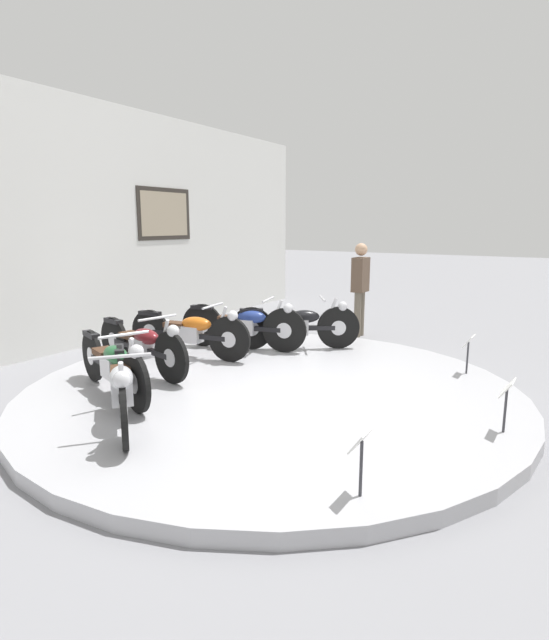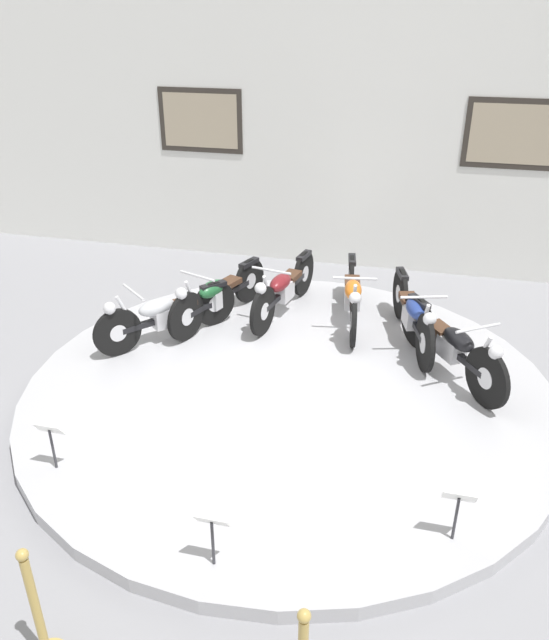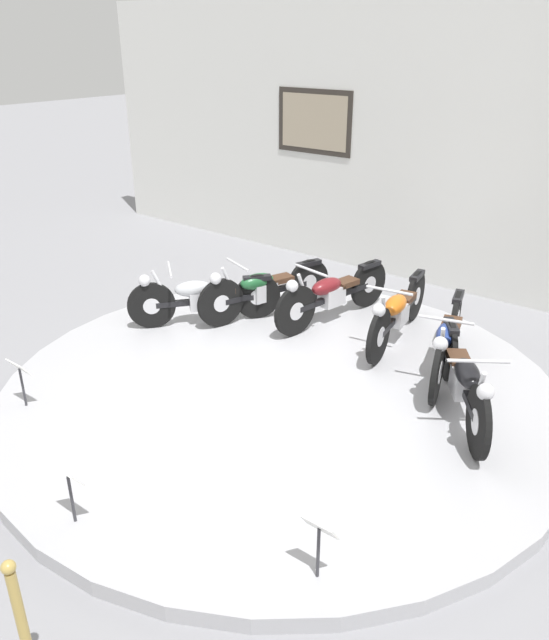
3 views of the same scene
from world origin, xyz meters
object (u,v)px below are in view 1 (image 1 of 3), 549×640
at_px(motorcycle_silver, 122,386).
at_px(info_placard_front_right, 468,346).
at_px(visitor_standing, 360,284).
at_px(motorcycle_orange, 191,331).
at_px(motorcycle_green, 113,363).
at_px(motorcycle_blue, 245,324).
at_px(motorcycle_black, 298,324).
at_px(motorcycle_maroon, 142,344).
at_px(info_placard_front_centre, 507,395).
at_px(info_placard_front_left, 362,448).

distance_m(motorcycle_silver, info_placard_front_right, 4.31).
bearing_deg(visitor_standing, motorcycle_orange, 158.40).
distance_m(motorcycle_green, motorcycle_blue, 2.53).
xyz_separation_m(motorcycle_black, visitor_standing, (1.95, -0.20, 0.44)).
relative_size(motorcycle_maroon, info_placard_front_centre, 3.85).
distance_m(info_placard_front_left, info_placard_front_centre, 1.90).
bearing_deg(motorcycle_green, info_placard_front_right, -46.47).
relative_size(info_placard_front_centre, info_placard_front_right, 1.00).
bearing_deg(motorcycle_orange, motorcycle_maroon, -180.00).
bearing_deg(motorcycle_silver, motorcycle_green, 55.45).
xyz_separation_m(motorcycle_orange, visitor_standing, (3.21, -1.27, 0.45)).
bearing_deg(visitor_standing, info_placard_front_left, -156.95).
xyz_separation_m(motorcycle_black, info_placard_front_left, (-3.49, -2.52, -0.03)).
relative_size(motorcycle_silver, visitor_standing, 0.89).
distance_m(motorcycle_silver, motorcycle_maroon, 1.66).
distance_m(motorcycle_silver, info_placard_front_left, 2.52).
xyz_separation_m(motorcycle_silver, motorcycle_maroon, (1.27, 1.07, 0.02)).
relative_size(motorcycle_green, motorcycle_black, 1.11).
relative_size(motorcycle_orange, info_placard_front_centre, 3.88).
xyz_separation_m(motorcycle_silver, motorcycle_black, (3.46, 0.00, 0.03)).
bearing_deg(info_placard_front_left, info_placard_front_right, 0.00).
relative_size(motorcycle_silver, motorcycle_black, 0.91).
distance_m(motorcycle_blue, info_placard_front_right, 3.23).
bearing_deg(info_placard_front_right, motorcycle_maroon, 121.91).
bearing_deg(motorcycle_green, motorcycle_orange, 12.79).
relative_size(motorcycle_black, visitor_standing, 0.98).
xyz_separation_m(motorcycle_green, info_placard_front_right, (3.03, -3.19, -0.02)).
relative_size(info_placard_front_left, visitor_standing, 0.30).
height_order(info_placard_front_centre, visitor_standing, visitor_standing).
bearing_deg(motorcycle_orange, motorcycle_silver, -154.07).
distance_m(info_placard_front_centre, info_placard_front_right, 1.90).
height_order(info_placard_front_right, visitor_standing, visitor_standing).
xyz_separation_m(motorcycle_silver, info_placard_front_right, (3.50, -2.52, -0.00)).
distance_m(motorcycle_green, info_placard_front_right, 4.40).
relative_size(info_placard_front_centre, visitor_standing, 0.30).
distance_m(motorcycle_black, info_placard_front_centre, 3.65).
height_order(info_placard_front_left, visitor_standing, visitor_standing).
relative_size(motorcycle_blue, info_placard_front_right, 3.84).
bearing_deg(motorcycle_silver, motorcycle_maroon, 40.20).
xyz_separation_m(info_placard_front_right, visitor_standing, (1.91, 2.32, 0.47)).
bearing_deg(motorcycle_green, motorcycle_black, -12.69).
bearing_deg(motorcycle_black, motorcycle_silver, -179.99).
height_order(motorcycle_silver, motorcycle_maroon, motorcycle_maroon).
distance_m(info_placard_front_left, visitor_standing, 5.93).
distance_m(motorcycle_maroon, visitor_standing, 4.36).
height_order(motorcycle_blue, info_placard_front_centre, motorcycle_blue).
height_order(motorcycle_green, info_placard_front_centre, motorcycle_green).
bearing_deg(motorcycle_silver, motorcycle_blue, 12.73).
distance_m(motorcycle_orange, visitor_standing, 3.48).
bearing_deg(info_placard_front_right, motorcycle_blue, 98.93).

